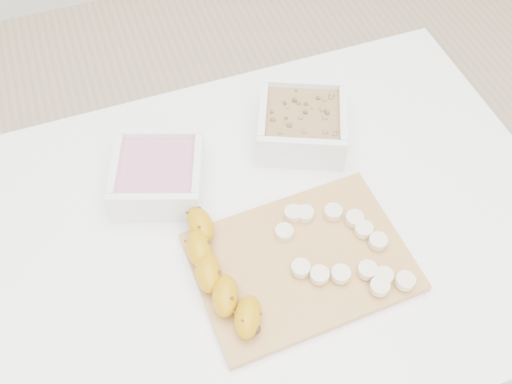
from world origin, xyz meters
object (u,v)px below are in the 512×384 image
object	(u,v)px
bowl_yogurt	(159,175)
banana	(220,273)
cutting_board	(301,262)
bowl_granola	(302,123)
table	(262,255)

from	to	relation	value
bowl_yogurt	banana	size ratio (longest dim) A/B	0.82
cutting_board	bowl_granola	bearing A→B (deg)	67.70
table	bowl_granola	distance (m)	0.25
cutting_board	banana	bearing A→B (deg)	175.12
cutting_board	banana	distance (m)	0.13
table	banana	size ratio (longest dim) A/B	4.43
bowl_yogurt	cutting_board	distance (m)	0.28
banana	bowl_yogurt	bearing A→B (deg)	106.12
bowl_granola	cutting_board	xyz separation A→B (m)	(-0.10, -0.24, -0.03)
table	bowl_yogurt	size ratio (longest dim) A/B	5.37
table	cutting_board	distance (m)	0.14
table	bowl_granola	size ratio (longest dim) A/B	5.00
bowl_granola	table	bearing A→B (deg)	-130.04
bowl_granola	banana	size ratio (longest dim) A/B	0.89
bowl_yogurt	bowl_granola	bearing A→B (deg)	4.96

